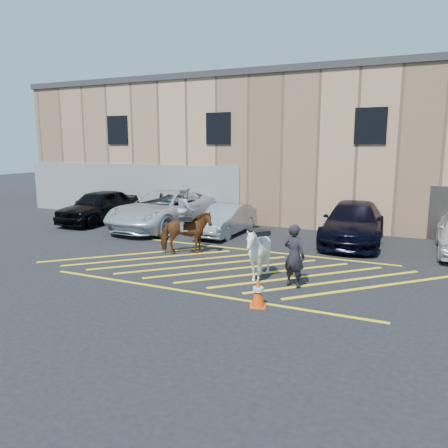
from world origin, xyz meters
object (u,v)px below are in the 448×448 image
at_px(handler, 294,256).
at_px(saddled_white, 258,253).
at_px(car_white_pickup, 164,210).
at_px(mounted_bay, 186,227).
at_px(traffic_cone, 258,292).
at_px(car_black_suv, 99,206).
at_px(car_silver_sedan, 226,220).
at_px(car_blue_suv, 353,223).

distance_m(handler, saddled_white, 1.08).
distance_m(car_white_pickup, saddled_white, 8.82).
relative_size(car_white_pickup, mounted_bay, 2.59).
distance_m(car_white_pickup, traffic_cone, 10.68).
xyz_separation_m(car_white_pickup, mounted_bay, (3.33, -3.86, 0.11)).
bearing_deg(traffic_cone, handler, 79.20).
bearing_deg(car_black_suv, handler, -26.82).
relative_size(car_black_suv, car_white_pickup, 0.77).
relative_size(car_silver_sedan, handler, 2.25).
height_order(car_black_suv, car_white_pickup, car_white_pickup).
relative_size(car_white_pickup, handler, 3.58).
relative_size(car_black_suv, handler, 2.75).
xyz_separation_m(handler, traffic_cone, (-0.35, -1.85, -0.51)).
relative_size(car_blue_suv, mounted_bay, 2.26).
relative_size(handler, traffic_cone, 2.38).
relative_size(car_blue_suv, handler, 3.12).
height_order(car_white_pickup, saddled_white, car_white_pickup).
relative_size(handler, saddled_white, 0.91).
height_order(car_black_suv, car_silver_sedan, car_black_suv).
bearing_deg(mounted_bay, handler, -23.44).
height_order(car_blue_suv, mounted_bay, mounted_bay).
distance_m(car_silver_sedan, car_blue_suv, 5.28).
bearing_deg(handler, saddled_white, 12.59).
bearing_deg(saddled_white, car_silver_sedan, 122.54).
xyz_separation_m(car_black_suv, car_blue_suv, (12.19, 0.63, -0.03)).
bearing_deg(car_white_pickup, mounted_bay, -45.81).
xyz_separation_m(car_black_suv, mounted_bay, (7.10, -3.79, 0.15)).
relative_size(car_white_pickup, car_blue_suv, 1.15).
distance_m(handler, mounted_bay, 4.87).
xyz_separation_m(car_silver_sedan, handler, (4.60, -5.62, 0.22)).
bearing_deg(car_blue_suv, car_black_suv, 179.77).
bearing_deg(traffic_cone, car_white_pickup, 134.22).
bearing_deg(car_silver_sedan, traffic_cone, -59.30).
bearing_deg(car_silver_sedan, car_black_suv, -179.81).
bearing_deg(car_blue_suv, mounted_bay, -142.22).
distance_m(car_black_suv, handler, 12.91).
relative_size(saddled_white, traffic_cone, 2.63).
distance_m(mounted_bay, traffic_cone, 5.62).
height_order(handler, saddled_white, handler).
bearing_deg(mounted_bay, car_white_pickup, 130.77).
height_order(car_silver_sedan, traffic_cone, car_silver_sedan).
bearing_deg(car_black_suv, saddled_white, -28.71).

